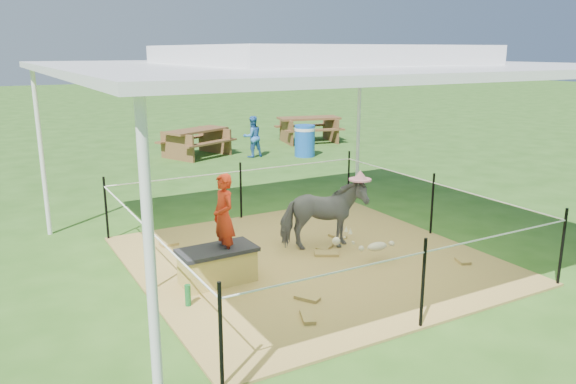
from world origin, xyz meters
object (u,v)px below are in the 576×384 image
foal (377,245)px  picnic_table_near (197,143)px  woman (223,209)px  pony (323,215)px  trash_barrel (305,141)px  picnic_table_far (309,130)px  green_bottle (188,295)px  straw_bale (218,267)px  distant_person (252,137)px

foal → picnic_table_near: 8.80m
picnic_table_near → woman: bearing=-131.3°
woman → pony: 1.79m
trash_barrel → picnic_table_far: trash_barrel is taller
woman → green_bottle: woman is taller
green_bottle → foal: (2.72, 0.05, 0.11)m
green_bottle → picnic_table_near: bearing=69.0°
green_bottle → foal: 2.73m
woman → picnic_table_near: (2.73, 8.37, -0.59)m
straw_bale → picnic_table_far: size_ratio=0.47×
distant_person → picnic_table_far: bearing=-153.4°
trash_barrel → picnic_table_far: (1.37, 2.03, -0.03)m
straw_bale → green_bottle: 0.71m
trash_barrel → pony: bearing=-118.9°
foal → pony: bearing=118.2°
straw_bale → green_bottle: (-0.55, -0.45, -0.07)m
picnic_table_near → foal: bearing=-117.5°
woman → trash_barrel: (5.32, 6.93, -0.54)m
pony → woman: bearing=120.2°
trash_barrel → distant_person: distant_person is taller
distant_person → picnic_table_near: bearing=-34.6°
straw_bale → pony: bearing=12.0°
foal → trash_barrel: trash_barrel is taller
straw_bale → trash_barrel: (5.42, 6.93, 0.20)m
straw_bale → trash_barrel: bearing=52.0°
foal → picnic_table_far: bearing=66.2°
trash_barrel → picnic_table_near: (-2.59, 1.44, -0.06)m
pony → trash_barrel: pony is taller
pony → distant_person: distant_person is taller
straw_bale → picnic_table_far: 11.25m
green_bottle → picnic_table_far: 11.94m
pony → picnic_table_far: (4.99, 8.59, -0.15)m
woman → foal: 2.22m
picnic_table_far → distant_person: (-2.67, -1.44, 0.16)m
foal → picnic_table_near: picnic_table_near is taller
woman → picnic_table_far: 11.20m
pony → picnic_table_far: pony is taller
pony → foal: bearing=-136.7°
distant_person → foal: bearing=74.5°
distant_person → straw_bale: bearing=59.6°
straw_bale → foal: (2.17, -0.40, 0.04)m
picnic_table_near → distant_person: size_ratio=1.60×
picnic_table_far → picnic_table_near: bearing=-158.5°
straw_bale → woman: size_ratio=0.83×
straw_bale → woman: woman is taller
woman → trash_barrel: 8.75m
straw_bale → trash_barrel: trash_barrel is taller
straw_bale → woman: 0.74m
straw_bale → picnic_table_far: picnic_table_far is taller
foal → straw_bale: bearing=172.0°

